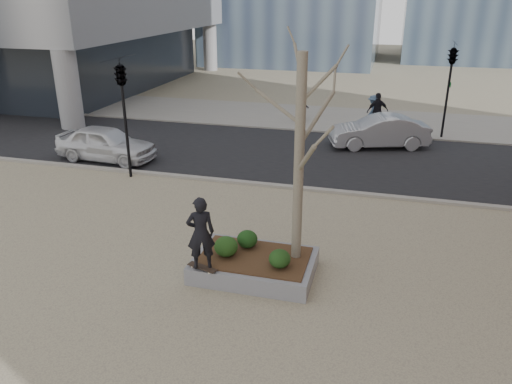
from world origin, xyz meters
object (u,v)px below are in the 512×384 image
(police_car, at_px, (106,143))
(planter, at_px, (254,265))
(skateboarder, at_px, (201,233))
(skateboard, at_px, (202,268))

(police_car, bearing_deg, planter, -126.55)
(planter, xyz_separation_m, skateboarder, (-1.06, -0.88, 1.21))
(planter, distance_m, police_car, 11.07)
(planter, distance_m, skateboarder, 1.83)
(skateboarder, xyz_separation_m, police_car, (-7.36, 8.03, -0.69))
(skateboard, distance_m, skateboarder, 0.94)
(planter, relative_size, skateboarder, 1.65)
(skateboard, xyz_separation_m, skateboarder, (0.00, 0.00, 0.94))
(police_car, bearing_deg, skateboard, -133.70)
(planter, bearing_deg, police_car, 139.67)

